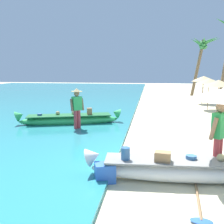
{
  "coord_description": "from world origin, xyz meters",
  "views": [
    {
      "loc": [
        -0.36,
        -6.55,
        2.4
      ],
      "look_at": [
        -1.71,
        2.3,
        0.9
      ],
      "focal_mm": 40.32,
      "sensor_mm": 36.0,
      "label": 1
    }
  ],
  "objects_px": {
    "boat_white_foreground": "(183,169)",
    "person_tourist_customer": "(219,135)",
    "paddle": "(199,206)",
    "person_vendor_hatted": "(77,106)",
    "cooler_box": "(105,173)",
    "boat_green_midground": "(70,119)",
    "palm_tree_leaning_seaward": "(203,48)"
  },
  "relations": [
    {
      "from": "boat_white_foreground",
      "to": "person_tourist_customer",
      "type": "height_order",
      "value": "person_tourist_customer"
    },
    {
      "from": "paddle",
      "to": "person_vendor_hatted",
      "type": "bearing_deg",
      "value": 125.76
    },
    {
      "from": "boat_white_foreground",
      "to": "cooler_box",
      "type": "xyz_separation_m",
      "value": [
        -1.67,
        -0.28,
        -0.07
      ]
    },
    {
      "from": "boat_green_midground",
      "to": "palm_tree_leaning_seaward",
      "type": "relative_size",
      "value": 0.82
    },
    {
      "from": "cooler_box",
      "to": "boat_green_midground",
      "type": "bearing_deg",
      "value": 96.82
    },
    {
      "from": "person_tourist_customer",
      "to": "paddle",
      "type": "bearing_deg",
      "value": -113.17
    },
    {
      "from": "person_tourist_customer",
      "to": "palm_tree_leaning_seaward",
      "type": "distance_m",
      "value": 19.4
    },
    {
      "from": "paddle",
      "to": "person_tourist_customer",
      "type": "bearing_deg",
      "value": 66.83
    },
    {
      "from": "boat_green_midground",
      "to": "person_vendor_hatted",
      "type": "relative_size",
      "value": 2.62
    },
    {
      "from": "cooler_box",
      "to": "palm_tree_leaning_seaward",
      "type": "bearing_deg",
      "value": 55.31
    },
    {
      "from": "boat_green_midground",
      "to": "person_tourist_customer",
      "type": "height_order",
      "value": "person_tourist_customer"
    },
    {
      "from": "palm_tree_leaning_seaward",
      "to": "cooler_box",
      "type": "height_order",
      "value": "palm_tree_leaning_seaward"
    },
    {
      "from": "person_vendor_hatted",
      "to": "cooler_box",
      "type": "xyz_separation_m",
      "value": [
        1.91,
        -4.39,
        -0.78
      ]
    },
    {
      "from": "cooler_box",
      "to": "person_vendor_hatted",
      "type": "bearing_deg",
      "value": 94.8
    },
    {
      "from": "boat_green_midground",
      "to": "palm_tree_leaning_seaward",
      "type": "distance_m",
      "value": 16.93
    },
    {
      "from": "cooler_box",
      "to": "paddle",
      "type": "distance_m",
      "value": 2.01
    },
    {
      "from": "boat_white_foreground",
      "to": "cooler_box",
      "type": "distance_m",
      "value": 1.69
    },
    {
      "from": "paddle",
      "to": "boat_white_foreground",
      "type": "bearing_deg",
      "value": 98.41
    },
    {
      "from": "boat_green_midground",
      "to": "person_vendor_hatted",
      "type": "bearing_deg",
      "value": -55.42
    },
    {
      "from": "palm_tree_leaning_seaward",
      "to": "paddle",
      "type": "relative_size",
      "value": 3.5
    },
    {
      "from": "boat_green_midground",
      "to": "palm_tree_leaning_seaward",
      "type": "bearing_deg",
      "value": 60.36
    },
    {
      "from": "boat_green_midground",
      "to": "person_vendor_hatted",
      "type": "distance_m",
      "value": 1.29
    },
    {
      "from": "boat_green_midground",
      "to": "person_tourist_customer",
      "type": "bearing_deg",
      "value": -42.49
    },
    {
      "from": "boat_green_midground",
      "to": "cooler_box",
      "type": "distance_m",
      "value": 5.85
    },
    {
      "from": "boat_white_foreground",
      "to": "person_tourist_customer",
      "type": "relative_size",
      "value": 2.58
    },
    {
      "from": "boat_white_foreground",
      "to": "paddle",
      "type": "bearing_deg",
      "value": -81.59
    },
    {
      "from": "boat_white_foreground",
      "to": "person_vendor_hatted",
      "type": "height_order",
      "value": "person_vendor_hatted"
    },
    {
      "from": "person_vendor_hatted",
      "to": "person_tourist_customer",
      "type": "xyz_separation_m",
      "value": [
        4.38,
        -3.69,
        -0.03
      ]
    },
    {
      "from": "boat_green_midground",
      "to": "cooler_box",
      "type": "relative_size",
      "value": 10.44
    },
    {
      "from": "boat_green_midground",
      "to": "boat_white_foreground",
      "type": "bearing_deg",
      "value": -50.03
    },
    {
      "from": "boat_white_foreground",
      "to": "person_tourist_customer",
      "type": "xyz_separation_m",
      "value": [
        0.8,
        0.42,
        0.69
      ]
    },
    {
      "from": "person_vendor_hatted",
      "to": "paddle",
      "type": "distance_m",
      "value": 6.47
    }
  ]
}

